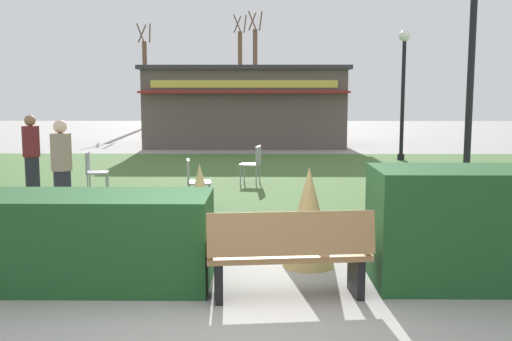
{
  "coord_description": "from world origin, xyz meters",
  "views": [
    {
      "loc": [
        0.33,
        -5.75,
        2.13
      ],
      "look_at": [
        0.24,
        2.35,
        1.07
      ],
      "focal_mm": 41.58,
      "sensor_mm": 36.0,
      "label": 1
    }
  ],
  "objects_px": {
    "park_bench": "(289,254)",
    "parked_car_west_slot": "(186,121)",
    "cafe_chair_east": "(194,179)",
    "tree_right_bg": "(255,76)",
    "cafe_chair_west": "(93,169)",
    "lamppost_far": "(403,79)",
    "food_kiosk": "(246,106)",
    "cafe_chair_center": "(254,161)",
    "lamppost_mid": "(471,67)",
    "tree_center_bg": "(240,76)",
    "person_strolling": "(32,156)",
    "person_standing": "(62,170)",
    "tree_left_bg": "(145,82)"
  },
  "relations": [
    {
      "from": "park_bench",
      "to": "parked_car_west_slot",
      "type": "xyz_separation_m",
      "value": [
        -4.44,
        26.02,
        0.16
      ]
    },
    {
      "from": "cafe_chair_east",
      "to": "park_bench",
      "type": "bearing_deg",
      "value": -72.84
    },
    {
      "from": "park_bench",
      "to": "tree_right_bg",
      "type": "relative_size",
      "value": 0.25
    },
    {
      "from": "park_bench",
      "to": "cafe_chair_west",
      "type": "distance_m",
      "value": 7.52
    },
    {
      "from": "lamppost_far",
      "to": "food_kiosk",
      "type": "relative_size",
      "value": 0.51
    },
    {
      "from": "cafe_chair_center",
      "to": "lamppost_mid",
      "type": "bearing_deg",
      "value": -41.81
    },
    {
      "from": "food_kiosk",
      "to": "parked_car_west_slot",
      "type": "bearing_deg",
      "value": 114.7
    },
    {
      "from": "park_bench",
      "to": "food_kiosk",
      "type": "distance_m",
      "value": 18.55
    },
    {
      "from": "cafe_chair_center",
      "to": "parked_car_west_slot",
      "type": "distance_m",
      "value": 18.51
    },
    {
      "from": "cafe_chair_east",
      "to": "cafe_chair_center",
      "type": "bearing_deg",
      "value": 69.18
    },
    {
      "from": "cafe_chair_east",
      "to": "tree_right_bg",
      "type": "height_order",
      "value": "tree_right_bg"
    },
    {
      "from": "tree_right_bg",
      "to": "tree_center_bg",
      "type": "distance_m",
      "value": 3.39
    },
    {
      "from": "cafe_chair_center",
      "to": "person_strolling",
      "type": "xyz_separation_m",
      "value": [
        -4.48,
        -2.01,
        0.33
      ]
    },
    {
      "from": "cafe_chair_center",
      "to": "person_strolling",
      "type": "relative_size",
      "value": 0.53
    },
    {
      "from": "lamppost_far",
      "to": "park_bench",
      "type": "bearing_deg",
      "value": -107.79
    },
    {
      "from": "cafe_chair_west",
      "to": "parked_car_west_slot",
      "type": "xyz_separation_m",
      "value": [
        -0.57,
        19.57,
        0.12
      ]
    },
    {
      "from": "lamppost_far",
      "to": "person_standing",
      "type": "height_order",
      "value": "lamppost_far"
    },
    {
      "from": "cafe_chair_west",
      "to": "tree_center_bg",
      "type": "distance_m",
      "value": 27.64
    },
    {
      "from": "person_strolling",
      "to": "cafe_chair_west",
      "type": "bearing_deg",
      "value": 115.1
    },
    {
      "from": "lamppost_far",
      "to": "cafe_chair_center",
      "type": "xyz_separation_m",
      "value": [
        -4.62,
        -4.96,
        -2.04
      ]
    },
    {
      "from": "cafe_chair_west",
      "to": "tree_center_bg",
      "type": "bearing_deg",
      "value": 85.66
    },
    {
      "from": "lamppost_mid",
      "to": "tree_right_bg",
      "type": "height_order",
      "value": "tree_right_bg"
    },
    {
      "from": "cafe_chair_center",
      "to": "cafe_chair_west",
      "type": "bearing_deg",
      "value": -156.34
    },
    {
      "from": "tree_center_bg",
      "to": "food_kiosk",
      "type": "bearing_deg",
      "value": -86.97
    },
    {
      "from": "cafe_chair_center",
      "to": "tree_left_bg",
      "type": "distance_m",
      "value": 24.1
    },
    {
      "from": "lamppost_far",
      "to": "food_kiosk",
      "type": "xyz_separation_m",
      "value": [
        -5.12,
        5.59,
        -0.97
      ]
    },
    {
      "from": "park_bench",
      "to": "person_strolling",
      "type": "xyz_separation_m",
      "value": [
        -4.96,
        5.92,
        0.38
      ]
    },
    {
      "from": "food_kiosk",
      "to": "tree_center_bg",
      "type": "xyz_separation_m",
      "value": [
        -0.81,
        15.39,
        1.65
      ]
    },
    {
      "from": "person_standing",
      "to": "parked_car_west_slot",
      "type": "xyz_separation_m",
      "value": [
        -0.82,
        22.25,
        -0.22
      ]
    },
    {
      "from": "person_standing",
      "to": "parked_car_west_slot",
      "type": "bearing_deg",
      "value": 78.33
    },
    {
      "from": "lamppost_mid",
      "to": "cafe_chair_west",
      "type": "distance_m",
      "value": 7.75
    },
    {
      "from": "cafe_chair_east",
      "to": "tree_right_bg",
      "type": "distance_m",
      "value": 25.72
    },
    {
      "from": "cafe_chair_center",
      "to": "person_standing",
      "type": "relative_size",
      "value": 0.53
    },
    {
      "from": "park_bench",
      "to": "tree_left_bg",
      "type": "height_order",
      "value": "tree_left_bg"
    },
    {
      "from": "tree_right_bg",
      "to": "lamppost_mid",
      "type": "bearing_deg",
      "value": -81.1
    },
    {
      "from": "cafe_chair_west",
      "to": "tree_center_bg",
      "type": "relative_size",
      "value": 0.12
    },
    {
      "from": "lamppost_mid",
      "to": "cafe_chair_center",
      "type": "distance_m",
      "value": 5.53
    },
    {
      "from": "cafe_chair_center",
      "to": "person_standing",
      "type": "height_order",
      "value": "person_standing"
    },
    {
      "from": "lamppost_far",
      "to": "food_kiosk",
      "type": "bearing_deg",
      "value": 132.47
    },
    {
      "from": "lamppost_far",
      "to": "parked_car_west_slot",
      "type": "distance_m",
      "value": 15.8
    },
    {
      "from": "lamppost_far",
      "to": "tree_center_bg",
      "type": "relative_size",
      "value": 0.56
    },
    {
      "from": "person_strolling",
      "to": "tree_center_bg",
      "type": "bearing_deg",
      "value": 172.93
    },
    {
      "from": "lamppost_mid",
      "to": "person_standing",
      "type": "xyz_separation_m",
      "value": [
        -6.96,
        -0.74,
        -1.71
      ]
    },
    {
      "from": "park_bench",
      "to": "lamppost_mid",
      "type": "bearing_deg",
      "value": 53.45
    },
    {
      "from": "cafe_chair_center",
      "to": "tree_center_bg",
      "type": "bearing_deg",
      "value": 92.88
    },
    {
      "from": "park_bench",
      "to": "person_standing",
      "type": "xyz_separation_m",
      "value": [
        -3.62,
        3.77,
        0.38
      ]
    },
    {
      "from": "cafe_chair_center",
      "to": "tree_center_bg",
      "type": "relative_size",
      "value": 0.12
    },
    {
      "from": "lamppost_mid",
      "to": "tree_left_bg",
      "type": "height_order",
      "value": "tree_left_bg"
    },
    {
      "from": "lamppost_far",
      "to": "food_kiosk",
      "type": "height_order",
      "value": "lamppost_far"
    },
    {
      "from": "cafe_chair_west",
      "to": "tree_center_bg",
      "type": "xyz_separation_m",
      "value": [
        2.08,
        27.43,
        2.72
      ]
    }
  ]
}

